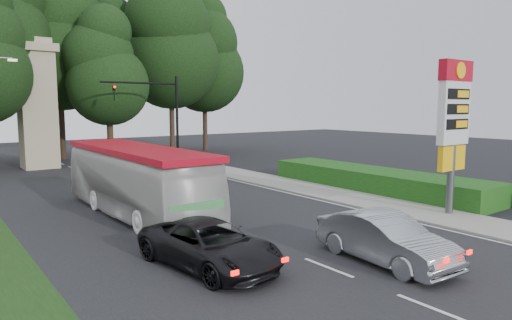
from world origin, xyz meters
TOP-DOWN VIEW (x-y plane):
  - ground at (0.00, 0.00)m, footprint 120.00×120.00m
  - road_surface at (0.00, 12.00)m, footprint 14.00×80.00m
  - sidewalk_right at (8.50, 12.00)m, footprint 3.00×80.00m
  - hedge at (11.50, 8.00)m, footprint 3.00×14.00m
  - gas_station_pylon at (9.20, 1.99)m, footprint 2.10×0.45m
  - traffic_signal_mast at (5.68, 24.00)m, footprint 6.10×0.35m
  - monument at (-2.00, 30.00)m, footprint 3.00×3.00m
  - tree_center_right at (1.00, 35.00)m, footprint 9.24×9.24m
  - tree_east_near at (6.00, 37.00)m, footprint 8.12×8.12m
  - tree_east_mid at (11.00, 33.00)m, footprint 9.52×9.52m
  - tree_far_east at (16.00, 35.00)m, footprint 8.68×8.68m
  - tree_monument_right at (3.50, 29.50)m, footprint 6.72×6.72m
  - transit_bus at (-1.98, 10.39)m, footprint 2.76×11.09m
  - sedan_silver at (1.78, -0.18)m, footprint 2.01×4.83m
  - suv_charcoal at (-2.80, 2.75)m, footprint 2.98×5.31m

SIDE VIEW (x-z plane):
  - ground at x=0.00m, z-range 0.00..0.00m
  - road_surface at x=0.00m, z-range 0.00..0.02m
  - sidewalk_right at x=8.50m, z-range 0.00..0.12m
  - hedge at x=11.50m, z-range 0.00..1.20m
  - suv_charcoal at x=-2.80m, z-range 0.00..1.40m
  - sedan_silver at x=1.78m, z-range 0.00..1.55m
  - transit_bus at x=-1.98m, z-range 0.00..3.08m
  - gas_station_pylon at x=9.20m, z-range 1.02..7.87m
  - traffic_signal_mast at x=5.68m, z-range 1.07..8.27m
  - monument at x=-2.00m, z-range 0.08..10.13m
  - tree_monument_right at x=3.50m, z-range 1.41..14.61m
  - tree_east_near at x=6.00m, z-range 1.71..17.66m
  - tree_far_east at x=16.00m, z-range 1.83..18.88m
  - tree_center_right at x=1.00m, z-range 1.94..20.09m
  - tree_east_mid at x=11.00m, z-range 2.00..20.70m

